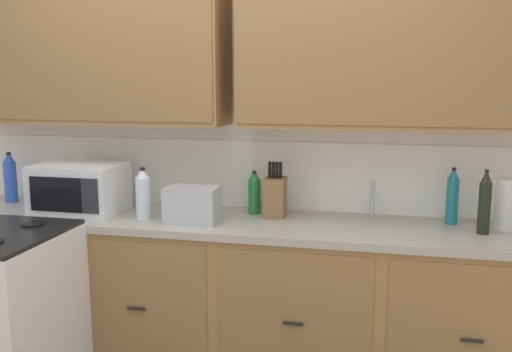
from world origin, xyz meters
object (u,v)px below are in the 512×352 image
(microwave, at_px, (80,189))
(paper_towel_roll, at_px, (507,205))
(bottle_teal, at_px, (452,197))
(bottle_green, at_px, (254,193))
(toaster, at_px, (192,204))
(bottle_clear, at_px, (143,194))
(bottle_dark, at_px, (485,203))
(bottle_blue, at_px, (10,178))
(knife_block, at_px, (275,196))

(microwave, distance_m, paper_towel_roll, 2.31)
(microwave, height_order, bottle_teal, bottle_teal)
(bottle_green, bearing_deg, paper_towel_roll, -2.66)
(toaster, height_order, bottle_green, bottle_green)
(microwave, distance_m, bottle_clear, 0.41)
(paper_towel_roll, relative_size, bottle_dark, 0.81)
(bottle_teal, bearing_deg, bottle_blue, -179.35)
(paper_towel_roll, xyz_separation_m, bottle_green, (-1.33, 0.06, -0.01))
(bottle_clear, bearing_deg, bottle_dark, 2.65)
(toaster, xyz_separation_m, knife_block, (0.41, 0.21, 0.02))
(microwave, xyz_separation_m, bottle_blue, (-0.57, 0.17, 0.01))
(bottle_blue, distance_m, bottle_teal, 2.62)
(microwave, distance_m, toaster, 0.70)
(toaster, xyz_separation_m, bottle_green, (0.28, 0.27, 0.02))
(knife_block, relative_size, paper_towel_roll, 1.19)
(bottle_teal, bearing_deg, microwave, -174.51)
(bottle_green, relative_size, bottle_dark, 0.76)
(knife_block, height_order, bottle_clear, knife_block)
(knife_block, relative_size, bottle_clear, 1.09)
(toaster, relative_size, knife_block, 0.90)
(paper_towel_roll, distance_m, bottle_dark, 0.17)
(microwave, relative_size, knife_block, 1.55)
(bottle_blue, bearing_deg, bottle_green, 1.34)
(microwave, distance_m, bottle_green, 1.00)
(toaster, bearing_deg, bottle_green, 43.59)
(toaster, relative_size, bottle_blue, 0.90)
(toaster, distance_m, paper_towel_roll, 1.62)
(microwave, height_order, bottle_blue, bottle_blue)
(microwave, xyz_separation_m, knife_block, (1.11, 0.15, -0.02))
(knife_block, height_order, paper_towel_roll, knife_block)
(toaster, height_order, bottle_teal, bottle_teal)
(knife_block, distance_m, paper_towel_roll, 1.20)
(toaster, relative_size, paper_towel_roll, 1.08)
(microwave, distance_m, bottle_blue, 0.60)
(bottle_teal, bearing_deg, toaster, -169.11)
(knife_block, bearing_deg, bottle_green, 157.14)
(bottle_green, bearing_deg, toaster, -136.41)
(microwave, height_order, bottle_green, microwave)
(bottle_dark, bearing_deg, bottle_teal, 128.54)
(paper_towel_roll, bearing_deg, bottle_green, 177.34)
(paper_towel_roll, height_order, bottle_clear, bottle_clear)
(bottle_dark, height_order, bottle_teal, bottle_dark)
(toaster, xyz_separation_m, paper_towel_roll, (1.61, 0.20, 0.03))
(microwave, xyz_separation_m, bottle_dark, (2.18, 0.03, 0.02))
(bottle_green, height_order, bottle_teal, bottle_teal)
(toaster, height_order, knife_block, knife_block)
(bottle_green, distance_m, bottle_teal, 1.07)
(toaster, xyz_separation_m, bottle_blue, (-1.27, 0.23, 0.06))
(knife_block, bearing_deg, microwave, -172.40)
(bottle_blue, height_order, bottle_clear, bottle_blue)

